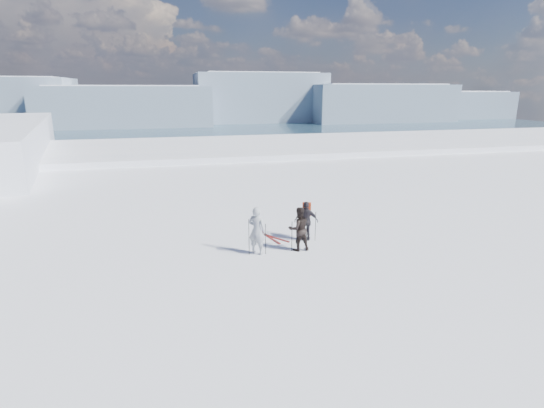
{
  "coord_description": "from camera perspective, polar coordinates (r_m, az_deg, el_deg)",
  "views": [
    {
      "loc": [
        -5.76,
        -11.42,
        5.78
      ],
      "look_at": [
        -2.14,
        3.0,
        1.73
      ],
      "focal_mm": 28.0,
      "sensor_mm": 36.0,
      "label": 1
    }
  ],
  "objects": [
    {
      "name": "lake_basin",
      "position": [
        43.59,
        -5.93,
        -1.2
      ],
      "size": [
        820.0,
        820.0,
        71.62
      ],
      "color": "white",
      "rests_on": "ground"
    },
    {
      "name": "far_mountain_range",
      "position": [
        467.73,
        -10.03,
        13.44
      ],
      "size": [
        770.0,
        110.0,
        53.0
      ],
      "color": "slate",
      "rests_on": "ground"
    },
    {
      "name": "skier_grey",
      "position": [
        15.2,
        -2.05,
        -3.57
      ],
      "size": [
        0.77,
        0.73,
        1.76
      ],
      "primitive_type": "imported",
      "rotation": [
        0.0,
        0.0,
        2.49
      ],
      "color": "#959AA2",
      "rests_on": "ground"
    },
    {
      "name": "skier_dark",
      "position": [
        15.58,
        3.62,
        -3.35
      ],
      "size": [
        0.83,
        0.66,
        1.65
      ],
      "primitive_type": "imported",
      "rotation": [
        0.0,
        0.0,
        3.19
      ],
      "color": "black",
      "rests_on": "ground"
    },
    {
      "name": "skier_pack",
      "position": [
        16.62,
        4.63,
        -2.3
      ],
      "size": [
        1.0,
        0.68,
        1.57
      ],
      "primitive_type": "imported",
      "rotation": [
        0.0,
        0.0,
        2.78
      ],
      "color": "black",
      "rests_on": "ground"
    },
    {
      "name": "backpack",
      "position": [
        16.58,
        4.73,
        1.4
      ],
      "size": [
        0.38,
        0.29,
        0.52
      ],
      "primitive_type": "cube",
      "rotation": [
        0.0,
        0.0,
        2.78
      ],
      "color": "red",
      "rests_on": "skier_pack"
    },
    {
      "name": "ski_poles",
      "position": [
        15.76,
        2.16,
        -3.95
      ],
      "size": [
        2.83,
        1.01,
        1.35
      ],
      "color": "black",
      "rests_on": "ground"
    },
    {
      "name": "skis_loose",
      "position": [
        17.08,
        -0.1,
        -4.48
      ],
      "size": [
        1.01,
        1.67,
        0.03
      ],
      "color": "black",
      "rests_on": "ground"
    }
  ]
}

